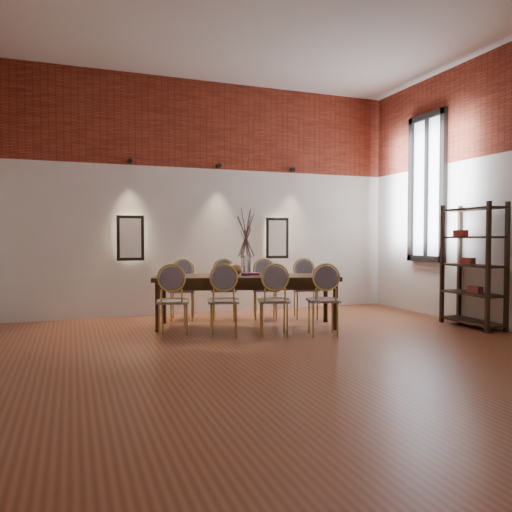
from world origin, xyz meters
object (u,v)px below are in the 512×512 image
object	(u,v)px
vase	(246,265)
shelving_rack	(473,265)
chair_near_c	(274,300)
chair_far_b	(224,290)
chair_far_c	(265,290)
dining_table	(247,301)
chair_far_a	(182,290)
chair_far_d	(306,289)
chair_near_a	(173,301)
bowl	(234,270)
chair_near_d	(323,300)
book	(250,274)
chair_near_b	(224,301)

from	to	relation	value
vase	shelving_rack	xyz separation A→B (m)	(3.10, -1.17, 0.00)
chair_near_c	chair_far_b	bearing A→B (deg)	115.13
chair_far_c	vase	distance (m)	0.89
dining_table	chair_far_a	xyz separation A→B (m)	(-0.75, 0.96, 0.09)
chair_far_b	chair_far_d	size ratio (longest dim) A/B	1.00
chair_near_a	bowl	bearing A→B (deg)	38.96
chair_near_d	book	bearing A→B (deg)	137.48
chair_near_b	vase	distance (m)	0.89
chair_near_b	chair_near_c	distance (m)	0.66
chair_near_c	shelving_rack	world-z (taller)	shelving_rack
chair_near_b	chair_near_c	size ratio (longest dim) A/B	1.00
chair_near_b	book	distance (m)	0.99
vase	book	size ratio (longest dim) A/B	1.15
book	chair_near_c	bearing A→B (deg)	-89.16
chair_near_c	vase	world-z (taller)	vase
dining_table	chair_far_a	world-z (taller)	chair_far_a
chair_far_b	chair_far_c	world-z (taller)	same
chair_far_d	bowl	bearing A→B (deg)	32.74
chair_near_a	vase	world-z (taller)	vase
chair_far_a	vase	world-z (taller)	vase
bowl	book	bearing A→B (deg)	22.87
chair_far_d	chair_far_a	bearing A→B (deg)	0.00
chair_near_d	bowl	world-z (taller)	chair_near_d
chair_near_a	vase	xyz separation A→B (m)	(1.15, 0.39, 0.43)
vase	chair_near_a	bearing A→B (deg)	-161.11
chair_near_c	chair_far_d	world-z (taller)	same
chair_far_d	shelving_rack	xyz separation A→B (m)	(1.93, -1.56, 0.43)
chair_near_c	chair_far_a	distance (m)	1.93
chair_near_b	chair_far_d	world-z (taller)	same
dining_table	vase	world-z (taller)	vase
chair_near_d	chair_far_a	xyz separation A→B (m)	(-1.49, 1.92, 0.00)
chair_near_a	chair_far_d	distance (m)	2.44
chair_near_c	shelving_rack	distance (m)	3.03
chair_near_a	chair_far_c	xyz separation A→B (m)	(1.67, 0.97, 0.00)
dining_table	chair_near_a	world-z (taller)	chair_near_a
chair_far_c	chair_far_d	size ratio (longest dim) A/B	1.00
chair_near_a	chair_near_b	world-z (taller)	same
chair_far_a	bowl	distance (m)	1.17
chair_near_d	vase	size ratio (longest dim) A/B	3.13
chair_far_b	bowl	world-z (taller)	chair_far_b
chair_near_d	chair_far_d	bearing A→B (deg)	90.00
dining_table	chair_far_b	xyz separation A→B (m)	(-0.11, 0.77, 0.09)
chair_near_a	book	world-z (taller)	chair_near_a
chair_near_d	chair_far_d	world-z (taller)	same
dining_table	shelving_rack	distance (m)	3.34
chair_far_d	chair_far_c	bearing A→B (deg)	0.00
chair_near_b	book	size ratio (longest dim) A/B	3.62
dining_table	chair_far_c	bearing A→B (deg)	64.87
chair_near_c	chair_far_d	distance (m)	1.56
chair_near_a	dining_table	bearing A→B (deg)	35.40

